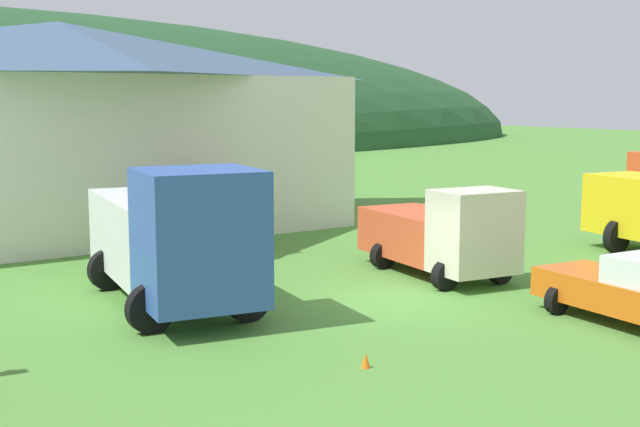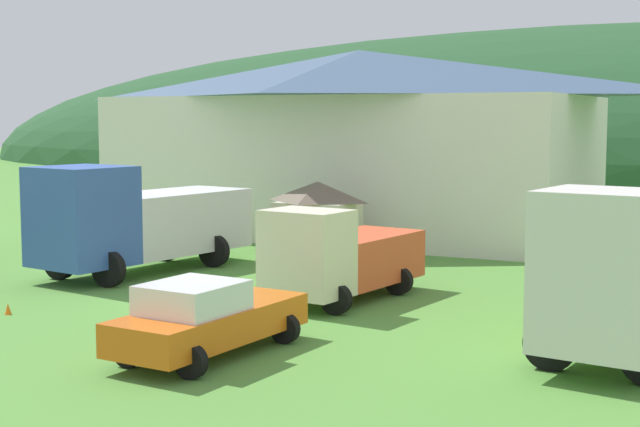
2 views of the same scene
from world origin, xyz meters
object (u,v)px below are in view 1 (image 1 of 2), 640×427
Objects in this scene: depot_building at (62,124)px; light_truck_cream at (443,233)px; traffic_cone_near_pickup at (366,368)px; play_shed_cream at (211,212)px; box_truck_blue at (174,235)px.

light_truck_cream is at bearing -68.17° from depot_building.
light_truck_cream is 8.85m from traffic_cone_near_pickup.
play_shed_cream is 12.55m from traffic_cone_near_pickup.
depot_building is 3.74× the size of light_truck_cream.
box_truck_blue is at bearing -124.98° from play_shed_cream.
depot_building is at bearing 104.01° from play_shed_cream.
depot_building is at bearing -177.75° from box_truck_blue.
play_shed_cream is 4.86× the size of traffic_cone_near_pickup.
box_truck_blue is (-1.83, -13.90, -2.34)m from depot_building.
depot_building reaches higher than traffic_cone_near_pickup.
box_truck_blue is 6.84m from traffic_cone_near_pickup.
depot_building is at bearing -150.06° from light_truck_cream.
play_shed_cream is 0.50× the size of light_truck_cream.
light_truck_cream reaches higher than traffic_cone_near_pickup.
play_shed_cream is at bearing 76.20° from traffic_cone_near_pickup.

